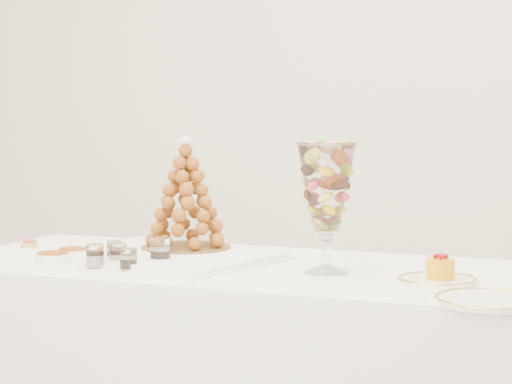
% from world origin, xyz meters
% --- Properties ---
extents(lace_tray, '(0.70, 0.59, 0.02)m').
position_xyz_m(lace_tray, '(-0.28, 0.16, 0.74)').
color(lace_tray, white).
rests_on(lace_tray, buffet_table).
extents(macaron_vase, '(0.16, 0.16, 0.36)m').
position_xyz_m(macaron_vase, '(0.25, 0.11, 0.96)').
color(macaron_vase, white).
rests_on(macaron_vase, buffet_table).
extents(cake_plate, '(0.21, 0.21, 0.01)m').
position_xyz_m(cake_plate, '(0.56, 0.08, 0.73)').
color(cake_plate, white).
rests_on(cake_plate, buffet_table).
extents(spare_plate, '(0.27, 0.27, 0.01)m').
position_xyz_m(spare_plate, '(0.73, -0.15, 0.73)').
color(spare_plate, white).
rests_on(spare_plate, buffet_table).
extents(pink_tart, '(0.06, 0.06, 0.04)m').
position_xyz_m(pink_tart, '(-0.79, 0.21, 0.74)').
color(pink_tart, tan).
rests_on(pink_tart, buffet_table).
extents(verrine_a, '(0.05, 0.05, 0.06)m').
position_xyz_m(verrine_a, '(-0.38, 0.05, 0.76)').
color(verrine_a, white).
rests_on(verrine_a, buffet_table).
extents(verrine_b, '(0.06, 0.06, 0.07)m').
position_xyz_m(verrine_b, '(-0.33, -0.02, 0.76)').
color(verrine_b, white).
rests_on(verrine_b, buffet_table).
extents(verrine_c, '(0.07, 0.07, 0.08)m').
position_xyz_m(verrine_c, '(-0.23, 0.05, 0.76)').
color(verrine_c, white).
rests_on(verrine_c, buffet_table).
extents(verrine_d, '(0.05, 0.05, 0.07)m').
position_xyz_m(verrine_d, '(-0.38, -0.06, 0.76)').
color(verrine_d, white).
rests_on(verrine_d, buffet_table).
extents(verrine_e, '(0.05, 0.05, 0.06)m').
position_xyz_m(verrine_e, '(-0.27, -0.07, 0.76)').
color(verrine_e, white).
rests_on(verrine_e, buffet_table).
extents(ramekin_back, '(0.09, 0.09, 0.03)m').
position_xyz_m(ramekin_back, '(-0.53, 0.06, 0.74)').
color(ramekin_back, white).
rests_on(ramekin_back, buffet_table).
extents(ramekin_front, '(0.10, 0.10, 0.03)m').
position_xyz_m(ramekin_front, '(-0.53, -0.04, 0.74)').
color(ramekin_front, white).
rests_on(ramekin_front, buffet_table).
extents(croquembouche, '(0.28, 0.28, 0.34)m').
position_xyz_m(croquembouche, '(-0.25, 0.27, 0.91)').
color(croquembouche, brown).
rests_on(croquembouche, lace_tray).
extents(mousse_cake, '(0.07, 0.07, 0.07)m').
position_xyz_m(mousse_cake, '(0.57, 0.08, 0.76)').
color(mousse_cake, '#EE9E0B').
rests_on(mousse_cake, cake_plate).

